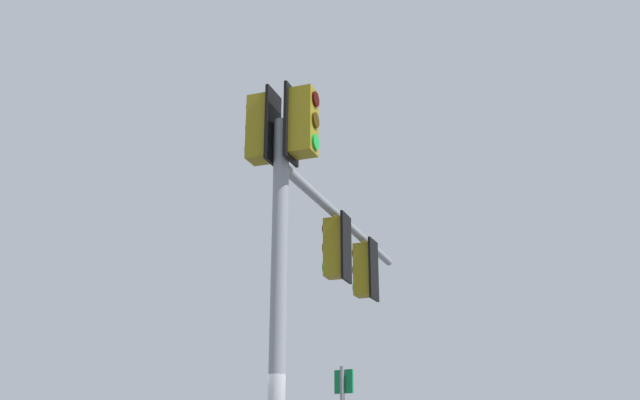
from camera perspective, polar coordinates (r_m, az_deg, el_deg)
name	(u,v)px	position (r m, az deg, el deg)	size (l,w,h in m)	color
signal_mast_assembly	(314,241)	(9.59, -0.51, -3.36)	(1.39, 5.50, 6.15)	gray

